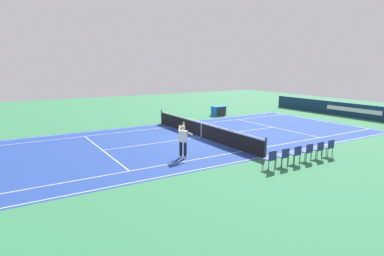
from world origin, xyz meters
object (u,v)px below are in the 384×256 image
Objects in this scene: spectator_chair_5 at (271,158)px; spectator_chair_4 at (284,156)px; spectator_chair_2 at (307,151)px; tennis_player_near at (183,139)px; spectator_chair_0 at (329,146)px; tennis_net at (201,129)px; spectator_chair_3 at (296,153)px; equipment_cart_tarped at (219,111)px; spectator_chair_1 at (318,149)px; tennis_ball at (174,144)px.

spectator_chair_4 is at bearing 180.00° from spectator_chair_5.
tennis_player_near is at bearing -37.58° from spectator_chair_2.
spectator_chair_0 is 1.00× the size of spectator_chair_5.
spectator_chair_3 is (-0.63, 7.13, 0.03)m from tennis_net.
spectator_chair_4 is at bearing 64.96° from equipment_cart_tarped.
tennis_net reaches higher than spectator_chair_0.
spectator_chair_4 is at bearing 130.66° from tennis_player_near.
tennis_net is at bearing -97.89° from spectator_chair_5.
spectator_chair_4 is 0.81m from spectator_chair_5.
spectator_chair_1 is at bearing 180.00° from spectator_chair_3.
equipment_cart_tarped is at bearing -117.69° from spectator_chair_5.
tennis_player_near is (3.33, 3.47, 0.44)m from tennis_net.
spectator_chair_2 is 1.62m from spectator_chair_4.
equipment_cart_tarped is (-9.68, -10.31, -0.49)m from tennis_player_near.
spectator_chair_3 reaches higher than equipment_cart_tarped.
tennis_player_near reaches higher than spectator_chair_5.
spectator_chair_2 and spectator_chair_5 have the same top height.
tennis_player_near reaches higher than spectator_chair_3.
tennis_ball is 7.35m from spectator_chair_2.
spectator_chair_5 reaches higher than tennis_ball.
spectator_chair_5 is at bearing 103.69° from tennis_ball.
tennis_net reaches higher than tennis_ball.
spectator_chair_1 is at bearing 107.45° from tennis_net.
tennis_ball is 6.63m from spectator_chair_4.
spectator_chair_3 is at bearing 180.00° from spectator_chair_4.
spectator_chair_0 is 1.00× the size of spectator_chair_3.
tennis_player_near is 1.93× the size of spectator_chair_2.
equipment_cart_tarped is at bearing -133.19° from tennis_player_near.
spectator_chair_3 is at bearing 180.00° from spectator_chair_5.
spectator_chair_5 is at bearing 0.00° from spectator_chair_4.
spectator_chair_0 is (-3.05, 7.13, 0.03)m from tennis_net.
tennis_net is 7.20m from spectator_chair_5.
spectator_chair_4 is (0.18, 7.13, 0.03)m from tennis_net.
spectator_chair_2 is 1.00× the size of spectator_chair_5.
spectator_chair_3 is (2.42, 0.00, 0.00)m from spectator_chair_0.
spectator_chair_3 is at bearing 95.02° from tennis_net.
equipment_cart_tarped is at bearing -132.84° from tennis_net.
spectator_chair_4 is (-2.32, 6.19, 0.49)m from tennis_ball.
spectator_chair_0 is 1.00× the size of spectator_chair_1.
spectator_chair_3 and spectator_chair_4 have the same top height.
tennis_ball is at bearing 20.61° from tennis_net.
spectator_chair_0 and spectator_chair_1 have the same top height.
spectator_chair_3 is at bearing 67.74° from equipment_cart_tarped.
tennis_player_near reaches higher than spectator_chair_2.
spectator_chair_0 is (-6.38, 3.67, -0.41)m from tennis_player_near.
spectator_chair_0 is at bearing 180.00° from spectator_chair_3.
spectator_chair_1 is (0.81, 0.00, 0.00)m from spectator_chair_0.
spectator_chair_1 and spectator_chair_4 have the same top height.
spectator_chair_0 is 1.62m from spectator_chair_2.
spectator_chair_5 reaches higher than equipment_cart_tarped.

